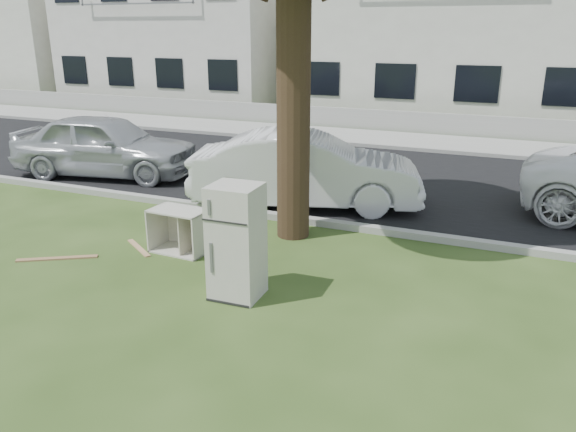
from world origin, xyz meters
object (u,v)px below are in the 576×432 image
at_px(fridge, 236,242).
at_px(car_left, 105,145).
at_px(car_center, 306,170).
at_px(cabinet, 180,230).

bearing_deg(fridge, car_left, 140.89).
xyz_separation_m(fridge, car_left, (-5.84, 4.44, -0.01)).
height_order(fridge, car_center, fridge).
bearing_deg(car_center, fridge, 171.63).
distance_m(car_center, car_left, 5.24).
distance_m(fridge, cabinet, 1.91).
height_order(fridge, cabinet, fridge).
height_order(cabinet, car_center, car_center).
bearing_deg(fridge, cabinet, 144.77).
relative_size(fridge, car_left, 0.35).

